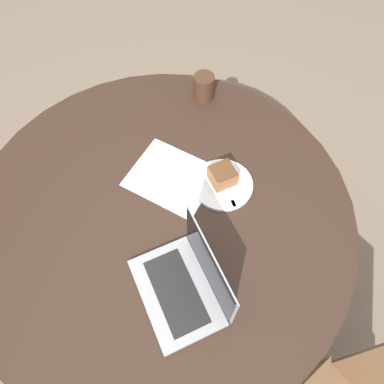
% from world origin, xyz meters
% --- Properties ---
extents(ground_plane, '(12.00, 12.00, 0.00)m').
position_xyz_m(ground_plane, '(0.00, 0.00, 0.00)').
color(ground_plane, '#6B5B4C').
extents(dining_table, '(1.35, 1.35, 0.77)m').
position_xyz_m(dining_table, '(0.00, 0.00, 0.64)').
color(dining_table, black).
rests_on(dining_table, ground_plane).
extents(paper_document, '(0.33, 0.29, 0.00)m').
position_xyz_m(paper_document, '(0.01, -0.14, 0.77)').
color(paper_document, white).
rests_on(paper_document, dining_table).
extents(plate, '(0.22, 0.22, 0.01)m').
position_xyz_m(plate, '(-0.17, -0.17, 0.77)').
color(plate, silver).
rests_on(plate, dining_table).
extents(cake_slice, '(0.12, 0.12, 0.07)m').
position_xyz_m(cake_slice, '(-0.16, -0.18, 0.81)').
color(cake_slice, brown).
rests_on(cake_slice, plate).
extents(fork, '(0.12, 0.15, 0.00)m').
position_xyz_m(fork, '(-0.20, -0.15, 0.78)').
color(fork, silver).
rests_on(fork, plate).
extents(coffee_glass, '(0.08, 0.08, 0.11)m').
position_xyz_m(coffee_glass, '(0.03, -0.56, 0.82)').
color(coffee_glass, '#3D2619').
rests_on(coffee_glass, dining_table).
extents(laptop, '(0.37, 0.37, 0.23)m').
position_xyz_m(laptop, '(-0.18, 0.23, 0.81)').
color(laptop, gray).
rests_on(laptop, dining_table).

